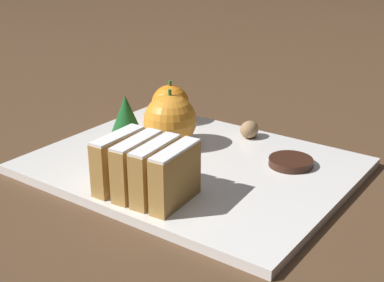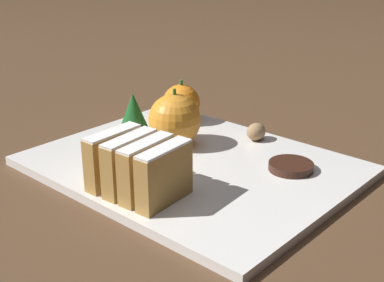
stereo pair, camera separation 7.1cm
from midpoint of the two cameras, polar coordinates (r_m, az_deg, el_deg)
ground_plane at (r=0.72m, az=2.80°, el=-3.14°), size 6.00×6.00×0.00m
serving_platter at (r=0.72m, az=2.81°, el=-2.71°), size 0.32×0.41×0.01m
stollen_slice_front at (r=0.60m, az=0.41°, el=-3.77°), size 0.08×0.03×0.07m
stollen_slice_second at (r=0.62m, az=-1.59°, el=-3.10°), size 0.08×0.03×0.07m
stollen_slice_third at (r=0.63m, az=-3.51°, el=-2.46°), size 0.08×0.03×0.07m
stollen_slice_fourth at (r=0.65m, az=-5.30°, el=-1.84°), size 0.08×0.02×0.07m
orange_near at (r=0.86m, az=1.20°, el=4.03°), size 0.06×0.06×0.07m
orange_far at (r=0.76m, az=0.80°, el=2.23°), size 0.08×0.08×0.08m
walnut at (r=0.80m, az=9.39°, el=0.94°), size 0.03×0.03×0.03m
chocolate_cookie at (r=0.71m, az=13.34°, el=-2.71°), size 0.06×0.06×0.01m
evergreen_sprig at (r=0.80m, az=-3.75°, el=2.79°), size 0.05×0.05×0.07m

